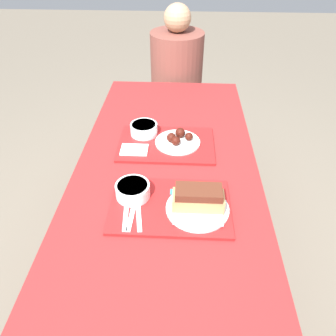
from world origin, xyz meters
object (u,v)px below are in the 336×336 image
(tray_near, at_px, (171,206))
(bowl_coleslaw_far, at_px, (144,129))
(tray_far, at_px, (166,144))
(brisket_sandwich_plate, at_px, (198,202))
(person_seated_across, at_px, (177,70))
(wings_plate_far, at_px, (178,140))
(bowl_coleslaw_near, at_px, (133,190))

(tray_near, bearing_deg, bowl_coleslaw_far, 107.36)
(tray_far, bearing_deg, tray_near, -84.69)
(tray_near, distance_m, brisket_sandwich_plate, 0.11)
(bowl_coleslaw_far, bearing_deg, tray_far, -33.95)
(brisket_sandwich_plate, relative_size, person_seated_across, 0.31)
(brisket_sandwich_plate, bearing_deg, wings_plate_far, 100.84)
(tray_near, distance_m, person_seated_across, 1.31)
(brisket_sandwich_plate, height_order, bowl_coleslaw_far, brisket_sandwich_plate)
(tray_far, distance_m, bowl_coleslaw_near, 0.37)
(tray_far, relative_size, brisket_sandwich_plate, 1.92)
(bowl_coleslaw_near, relative_size, brisket_sandwich_plate, 0.56)
(bowl_coleslaw_far, relative_size, wings_plate_far, 0.62)
(tray_near, height_order, wings_plate_far, wings_plate_far)
(brisket_sandwich_plate, distance_m, wings_plate_far, 0.43)
(person_seated_across, bearing_deg, bowl_coleslaw_near, -95.52)
(bowl_coleslaw_near, distance_m, bowl_coleslaw_far, 0.43)
(tray_near, relative_size, bowl_coleslaw_far, 3.40)
(tray_far, relative_size, bowl_coleslaw_near, 3.40)
(person_seated_across, bearing_deg, brisket_sandwich_plate, -85.10)
(tray_near, distance_m, bowl_coleslaw_far, 0.49)
(brisket_sandwich_plate, bearing_deg, person_seated_across, 94.90)
(wings_plate_far, bearing_deg, person_seated_across, 92.09)
(bowl_coleslaw_far, bearing_deg, tray_near, -72.64)
(bowl_coleslaw_near, bearing_deg, wings_plate_far, 66.72)
(tray_near, xyz_separation_m, person_seated_across, (-0.02, 1.31, -0.01))
(brisket_sandwich_plate, distance_m, bowl_coleslaw_far, 0.54)
(brisket_sandwich_plate, height_order, wings_plate_far, brisket_sandwich_plate)
(tray_far, xyz_separation_m, brisket_sandwich_plate, (0.13, -0.41, 0.04))
(bowl_coleslaw_near, height_order, person_seated_across, person_seated_across)
(wings_plate_far, height_order, person_seated_across, person_seated_across)
(tray_near, xyz_separation_m, tray_far, (-0.04, 0.39, 0.00))
(wings_plate_far, bearing_deg, bowl_coleslaw_far, 158.08)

